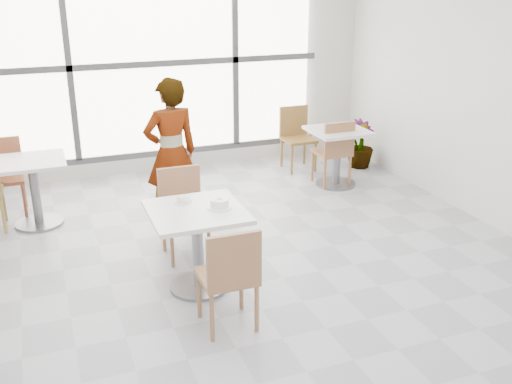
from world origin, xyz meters
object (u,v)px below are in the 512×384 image
object	(u,v)px
chair_near	(230,273)
main_table	(197,234)
bg_table_left	(34,183)
plant_right	(360,144)
chair_far	(183,206)
coffee_cup	(182,200)
bg_chair_left_far	(4,171)
bg_chair_right_far	(296,133)
oatmeal_bowl	(219,203)
bg_table_right	(337,149)
person	(171,153)
bg_chair_right_near	(335,149)

from	to	relation	value
chair_near	main_table	bearing A→B (deg)	-85.51
bg_table_left	plant_right	distance (m)	4.41
chair_near	chair_far	bearing A→B (deg)	-89.88
coffee_cup	bg_table_left	size ratio (longest dim) A/B	0.21
chair_near	plant_right	size ratio (longest dim) A/B	1.28
main_table	bg_table_left	world-z (taller)	same
chair_far	plant_right	size ratio (longest dim) A/B	1.28
coffee_cup	bg_chair_left_far	xyz separation A→B (m)	(-1.52, 2.31, -0.28)
bg_chair_right_far	plant_right	size ratio (longest dim) A/B	1.28
coffee_cup	bg_table_left	distance (m)	2.19
oatmeal_bowl	bg_chair_left_far	xyz separation A→B (m)	(-1.79, 2.52, -0.29)
coffee_cup	bg_table_left	world-z (taller)	coffee_cup
main_table	coffee_cup	distance (m)	0.32
main_table	bg_table_left	bearing A→B (deg)	122.83
coffee_cup	bg_chair_left_far	bearing A→B (deg)	123.23
bg_table_right	bg_chair_right_far	distance (m)	0.88
chair_near	oatmeal_bowl	world-z (taller)	chair_near
coffee_cup	person	world-z (taller)	person
bg_table_left	chair_near	bearing A→B (deg)	-63.71
oatmeal_bowl	bg_chair_left_far	distance (m)	3.11
chair_far	bg_table_left	distance (m)	1.84
oatmeal_bowl	bg_table_left	size ratio (longest dim) A/B	0.28
chair_near	bg_chair_right_near	bearing A→B (deg)	-130.76
main_table	bg_chair_left_far	size ratio (longest dim) A/B	0.92
bg_table_right	bg_chair_right_far	xyz separation A→B (m)	(-0.19, 0.86, 0.01)
bg_chair_right_near	coffee_cup	bearing A→B (deg)	36.01
chair_near	bg_table_right	world-z (taller)	chair_near
oatmeal_bowl	bg_chair_right_far	size ratio (longest dim) A/B	0.24
bg_chair_right_far	bg_chair_right_near	bearing A→B (deg)	-80.81
oatmeal_bowl	bg_chair_right_far	xyz separation A→B (m)	(2.03, 2.87, -0.29)
bg_chair_left_far	bg_chair_right_near	size ratio (longest dim) A/B	1.00
bg_table_left	bg_chair_right_far	size ratio (longest dim) A/B	0.86
bg_chair_left_far	plant_right	world-z (taller)	bg_chair_left_far
chair_near	bg_table_right	bearing A→B (deg)	-131.12
bg_chair_right_near	chair_far	bearing A→B (deg)	27.96
chair_near	person	distance (m)	2.23
bg_table_left	bg_chair_left_far	world-z (taller)	bg_chair_left_far
coffee_cup	bg_table_left	bearing A→B (deg)	123.66
bg_chair_right_far	plant_right	distance (m)	0.93
main_table	bg_table_left	distance (m)	2.37
chair_far	plant_right	bearing A→B (deg)	30.79
chair_far	bg_chair_right_near	distance (m)	2.62
person	coffee_cup	bearing A→B (deg)	72.99
main_table	chair_near	world-z (taller)	chair_near
main_table	bg_chair_right_near	xyz separation A→B (m)	(2.37, 1.96, -0.02)
coffee_cup	bg_chair_right_far	xyz separation A→B (m)	(2.30, 2.66, -0.28)
chair_near	coffee_cup	world-z (taller)	chair_near
bg_chair_right_near	bg_chair_right_far	xyz separation A→B (m)	(-0.14, 0.88, 0.00)
coffee_cup	plant_right	xyz separation A→B (m)	(3.17, 2.36, -0.44)
bg_table_left	bg_table_right	size ratio (longest dim) A/B	1.00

